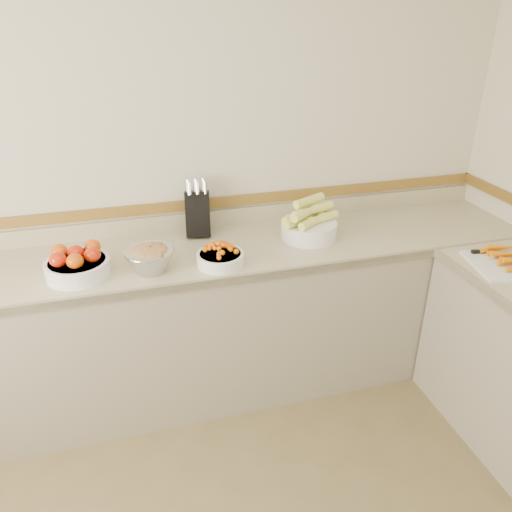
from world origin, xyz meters
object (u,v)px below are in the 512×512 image
object	(u,v)px
corn_bowl	(309,224)
knife_block	(198,212)
cherry_tomato_bowl	(220,256)
tomato_bowl	(77,264)
rhubarb_bowl	(150,258)

from	to	relation	value
corn_bowl	knife_block	bearing A→B (deg)	160.40
cherry_tomato_bowl	corn_bowl	distance (m)	0.58
corn_bowl	cherry_tomato_bowl	bearing A→B (deg)	-161.07
cherry_tomato_bowl	knife_block	bearing A→B (deg)	95.92
knife_block	corn_bowl	size ratio (longest dim) A/B	0.95
tomato_bowl	cherry_tomato_bowl	bearing A→B (deg)	-5.96
knife_block	rhubarb_bowl	bearing A→B (deg)	-129.23
tomato_bowl	rhubarb_bowl	distance (m)	0.34
tomato_bowl	knife_block	bearing A→B (deg)	26.82
cherry_tomato_bowl	tomato_bowl	bearing A→B (deg)	174.04
corn_bowl	tomato_bowl	bearing A→B (deg)	-174.62
cherry_tomato_bowl	corn_bowl	size ratio (longest dim) A/B	0.70
rhubarb_bowl	corn_bowl	bearing A→B (deg)	10.33
tomato_bowl	cherry_tomato_bowl	world-z (taller)	tomato_bowl
knife_block	cherry_tomato_bowl	bearing A→B (deg)	-84.08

